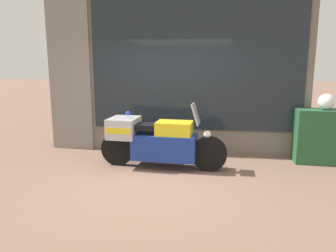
% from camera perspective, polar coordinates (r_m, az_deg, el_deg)
% --- Properties ---
extents(ground_plane, '(60.00, 60.00, 0.00)m').
position_cam_1_polar(ground_plane, '(5.70, -1.63, -9.45)').
color(ground_plane, '#7A5B4C').
extents(shop_building, '(5.72, 0.55, 3.87)m').
position_cam_1_polar(shop_building, '(7.38, -2.10, 10.65)').
color(shop_building, '#6B6056').
rests_on(shop_building, ground).
extents(window_display, '(4.29, 0.30, 2.10)m').
position_cam_1_polar(window_display, '(7.45, 4.37, -0.57)').
color(window_display, slate).
rests_on(window_display, ground).
extents(paramedic_motorcycle, '(2.44, 0.69, 1.26)m').
position_cam_1_polar(paramedic_motorcycle, '(6.24, -2.23, -2.39)').
color(paramedic_motorcycle, black).
rests_on(paramedic_motorcycle, ground).
extents(utility_cabinet, '(0.94, 0.51, 1.08)m').
position_cam_1_polar(utility_cabinet, '(7.21, 24.87, -1.63)').
color(utility_cabinet, '#235633').
rests_on(utility_cabinet, ground).
extents(white_helmet, '(0.31, 0.31, 0.31)m').
position_cam_1_polar(white_helmet, '(7.11, 25.85, 3.83)').
color(white_helmet, white).
rests_on(white_helmet, utility_cabinet).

